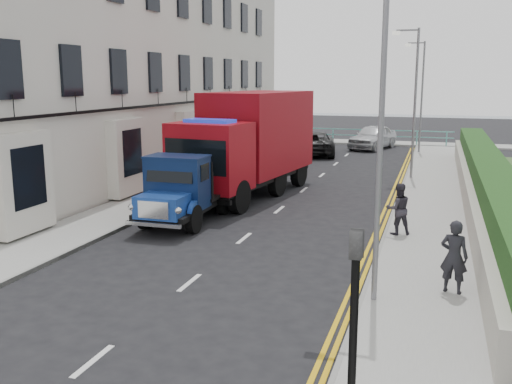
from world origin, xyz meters
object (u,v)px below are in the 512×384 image
Objects in this scene: lamp_mid at (413,95)px; red_lorry at (249,141)px; lamp_near at (375,117)px; bedford_lorry at (180,194)px; parked_car_front at (223,184)px; lamp_far at (420,90)px; pedestrian_east_near at (454,257)px.

red_lorry is (-6.11, -5.64, -1.76)m from lamp_mid.
bedford_lorry is at bearing 143.90° from lamp_near.
bedford_lorry is at bearing -87.97° from parked_car_front.
lamp_mid is 1.44× the size of bedford_lorry.
lamp_mid is at bearing 46.77° from parked_car_front.
red_lorry is at bearing -111.34° from lamp_far.
red_lorry is at bearing 64.67° from parked_car_front.
lamp_far is 25.31m from pedestrian_east_near.
bedford_lorry reaches higher than parked_car_front.
lamp_mid reaches higher than parked_car_front.
pedestrian_east_near is (1.72, 0.94, -3.06)m from lamp_near.
red_lorry reaches higher than bedford_lorry.
lamp_near is at bearing -90.00° from lamp_far.
bedford_lorry is 9.29m from pedestrian_east_near.
red_lorry is at bearing -37.06° from pedestrian_east_near.
parked_car_front is (-0.09, 4.12, -0.43)m from bedford_lorry.
pedestrian_east_near is (1.72, -15.06, -3.06)m from lamp_mid.
red_lorry is at bearing 83.45° from bedford_lorry.
lamp_near is at bearing -51.70° from red_lorry.
bedford_lorry is (-6.69, -11.12, -2.94)m from lamp_mid.
lamp_near is 1.44× the size of bedford_lorry.
lamp_far is at bearing 76.43° from red_lorry.
parked_car_front is at bearing 126.98° from lamp_near.
parked_car_front is at bearing -111.74° from lamp_far.
red_lorry reaches higher than parked_car_front.
lamp_mid is at bearing 58.48° from bedford_lorry.
lamp_mid is (0.00, 16.00, 0.00)m from lamp_near.
lamp_near and lamp_far have the same top height.
lamp_far reaches higher than bedford_lorry.
lamp_far reaches higher than red_lorry.
bedford_lorry is at bearing -107.58° from lamp_far.
lamp_near and lamp_mid have the same top height.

